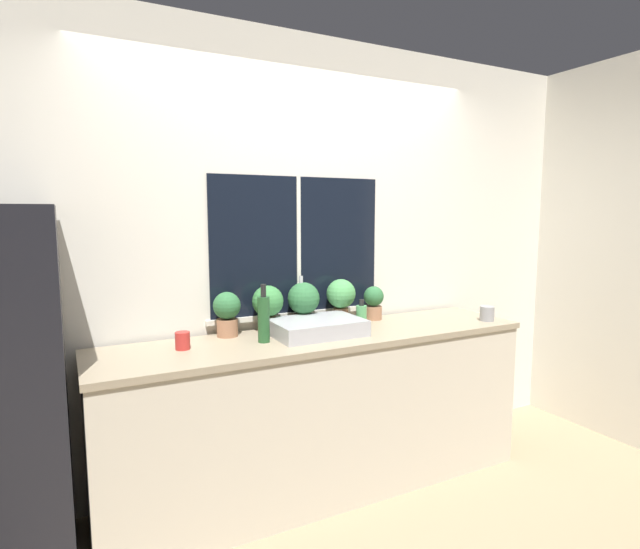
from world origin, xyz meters
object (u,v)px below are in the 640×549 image
Objects in this scene: potted_plant_left at (268,304)px; mug_red at (183,341)px; soap_bottle at (361,316)px; potted_plant_far_left at (227,312)px; potted_plant_center at (304,301)px; bottle_tall at (264,318)px; mug_grey at (487,314)px; sink at (316,327)px; potted_plant_far_right at (374,301)px; potted_plant_right at (341,296)px.

potted_plant_left is 0.57m from mug_red.
soap_bottle is 1.07m from mug_red.
potted_plant_far_left reaches higher than soap_bottle.
potted_plant_left is 0.23m from potted_plant_center.
bottle_tall is at bearing -116.75° from potted_plant_left.
potted_plant_far_left is 0.81m from soap_bottle.
mug_grey is at bearing -13.05° from potted_plant_far_left.
mug_grey is at bearing -15.30° from potted_plant_left.
soap_bottle is 0.55× the size of bottle_tall.
potted_plant_left is 0.86× the size of bottle_tall.
potted_plant_center is at bearing 86.24° from sink.
potted_plant_center is at bearing 161.77° from mug_grey.
mug_grey reaches higher than mug_red.
potted_plant_far_right is 2.42× the size of mug_red.
potted_plant_left is at bearing 16.87° from mug_red.
soap_bottle is at bearing -11.99° from potted_plant_far_left.
potted_plant_left reaches higher than potted_plant_far_right.
mug_grey is at bearing -6.12° from bottle_tall.
potted_plant_left is 0.97× the size of potted_plant_right.
mug_red is at bearing -172.78° from potted_plant_far_right.
potted_plant_left is (0.25, 0.00, 0.02)m from potted_plant_far_left.
potted_plant_center is 0.36m from soap_bottle.
potted_plant_left is 1.43m from mug_grey.
soap_bottle reaches higher than mug_red.
sink reaches higher than mug_grey.
potted_plant_left is at bearing 164.70° from mug_grey.
mug_grey is (1.15, -0.18, 0.00)m from sink.
bottle_tall is at bearing -57.46° from potted_plant_far_left.
mug_grey is (1.14, -0.38, -0.11)m from potted_plant_center.
potted_plant_right is 3.10× the size of mug_red.
potted_plant_left is at bearing -180.00° from potted_plant_center.
bottle_tall reaches higher than potted_plant_left.
potted_plant_far_right is at bearing 149.24° from mug_grey.
sink is 0.34m from bottle_tall.
potted_plant_left is 1.25× the size of potted_plant_far_right.
bottle_tall is at bearing -175.70° from soap_bottle.
mug_red is 0.96× the size of mug_grey.
bottle_tall is 3.35× the size of mug_grey.
mug_grey is at bearing -6.41° from mug_red.
sink is 0.75m from mug_red.
mug_grey is at bearing -18.23° from potted_plant_center.
potted_plant_far_right is 2.32× the size of mug_grey.
sink is 5.37× the size of mug_grey.
potted_plant_far_right is 1.29m from mug_red.
potted_plant_far_right is at bearing 0.00° from potted_plant_far_left.
bottle_tall is (-0.85, -0.22, 0.01)m from potted_plant_far_right.
bottle_tall reaches higher than potted_plant_center.
potted_plant_far_left is 2.68× the size of mug_grey.
potted_plant_far_left is at bearing 180.00° from potted_plant_right.
sink is 0.52m from potted_plant_far_left.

